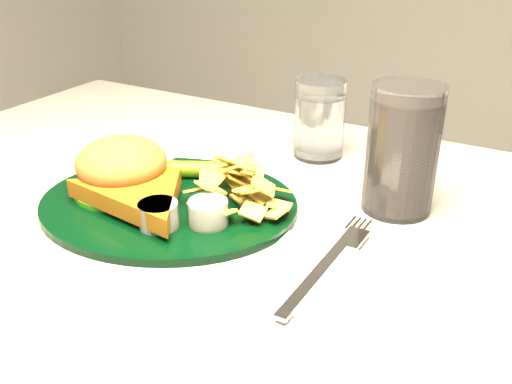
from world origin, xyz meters
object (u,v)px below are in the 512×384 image
dinner_plate (167,181)px  water_glass (320,119)px  fork_napkin (318,274)px  cola_glass (402,150)px

dinner_plate → water_glass: 0.27m
fork_napkin → water_glass: bearing=114.7°
fork_napkin → dinner_plate: bearing=168.2°
cola_glass → dinner_plate: bearing=-150.7°
dinner_plate → cola_glass: 0.29m
dinner_plate → water_glass: (0.09, 0.25, 0.02)m
dinner_plate → cola_glass: cola_glass is taller
cola_glass → fork_napkin: (-0.02, -0.19, -0.07)m
water_glass → fork_napkin: 0.33m
cola_glass → fork_napkin: 0.20m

